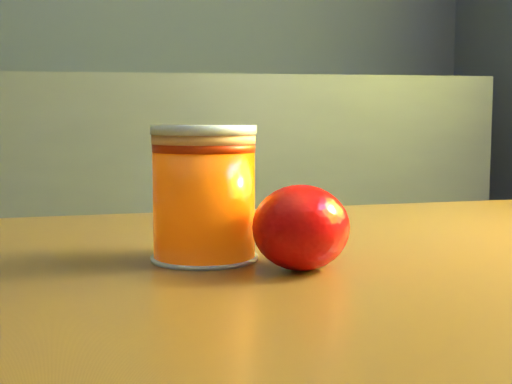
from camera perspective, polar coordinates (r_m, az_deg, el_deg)
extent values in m
cube|color=brown|center=(0.58, 6.67, -7.09)|extent=(0.98, 0.74, 0.04)
cylinder|color=#FF5505|center=(0.57, -4.17, -0.82)|extent=(0.08, 0.08, 0.09)
cylinder|color=#FFAB68|center=(0.56, -4.21, 4.24)|extent=(0.08, 0.08, 0.01)
cylinder|color=silver|center=(0.56, -4.22, 4.88)|extent=(0.08, 0.08, 0.01)
ellipsoid|color=red|center=(0.53, 3.60, -2.85)|extent=(0.09, 0.09, 0.06)
ellipsoid|color=red|center=(0.56, 4.49, -3.07)|extent=(0.08, 0.08, 0.05)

